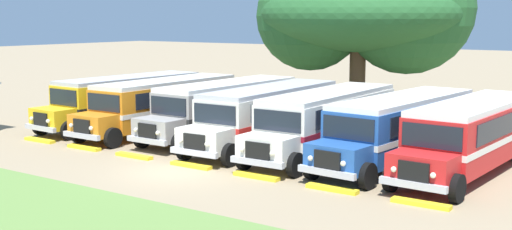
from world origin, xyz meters
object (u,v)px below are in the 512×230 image
(parked_bus_slot_0, at_px, (126,98))
(parked_bus_slot_3, at_px, (268,113))
(parked_bus_slot_6, at_px, (474,133))
(parked_bus_slot_2, at_px, (226,106))
(parked_bus_slot_4, at_px, (327,119))
(broad_shade_tree, at_px, (367,12))
(parked_bus_slot_5, at_px, (401,126))
(parked_bus_slot_1, at_px, (164,103))

(parked_bus_slot_0, bearing_deg, parked_bus_slot_3, 91.50)
(parked_bus_slot_0, bearing_deg, parked_bus_slot_6, 92.49)
(parked_bus_slot_2, relative_size, parked_bus_slot_4, 1.00)
(parked_bus_slot_2, xyz_separation_m, broad_shade_tree, (1.74, 13.50, 4.99))
(parked_bus_slot_3, relative_size, parked_bus_slot_5, 0.99)
(parked_bus_slot_3, bearing_deg, parked_bus_slot_4, 88.54)
(parked_bus_slot_1, bearing_deg, parked_bus_slot_0, -94.62)
(parked_bus_slot_3, relative_size, parked_bus_slot_6, 0.99)
(broad_shade_tree, bearing_deg, parked_bus_slot_1, -110.42)
(parked_bus_slot_1, xyz_separation_m, parked_bus_slot_4, (10.04, -0.01, 0.00))
(parked_bus_slot_6, bearing_deg, broad_shade_tree, -138.17)
(parked_bus_slot_1, height_order, parked_bus_slot_2, same)
(parked_bus_slot_4, distance_m, broad_shade_tree, 15.90)
(parked_bus_slot_1, distance_m, parked_bus_slot_2, 3.69)
(parked_bus_slot_5, height_order, parked_bus_slot_6, same)
(parked_bus_slot_1, height_order, parked_bus_slot_5, same)
(parked_bus_slot_2, height_order, broad_shade_tree, broad_shade_tree)
(parked_bus_slot_1, height_order, parked_bus_slot_6, same)
(parked_bus_slot_4, height_order, parked_bus_slot_6, same)
(parked_bus_slot_1, xyz_separation_m, parked_bus_slot_5, (13.59, 0.03, 0.00))
(parked_bus_slot_4, xyz_separation_m, broad_shade_tree, (-4.70, 14.34, 4.99))
(parked_bus_slot_2, distance_m, parked_bus_slot_5, 10.03)
(parked_bus_slot_4, relative_size, parked_bus_slot_6, 0.99)
(parked_bus_slot_2, height_order, parked_bus_slot_3, same)
(parked_bus_slot_2, relative_size, broad_shade_tree, 0.77)
(parked_bus_slot_2, distance_m, broad_shade_tree, 14.50)
(parked_bus_slot_4, bearing_deg, parked_bus_slot_2, -98.01)
(parked_bus_slot_2, height_order, parked_bus_slot_6, same)
(parked_bus_slot_4, bearing_deg, parked_bus_slot_6, 90.59)
(parked_bus_slot_1, relative_size, parked_bus_slot_6, 0.99)
(parked_bus_slot_6, bearing_deg, parked_bus_slot_1, -86.25)
(parked_bus_slot_2, xyz_separation_m, parked_bus_slot_6, (13.05, -0.71, 0.00))
(parked_bus_slot_0, relative_size, parked_bus_slot_1, 1.01)
(parked_bus_slot_0, xyz_separation_m, parked_bus_slot_4, (13.16, -0.26, 0.00))
(parked_bus_slot_1, relative_size, broad_shade_tree, 0.77)
(parked_bus_slot_0, distance_m, parked_bus_slot_1, 3.13)
(broad_shade_tree, bearing_deg, parked_bus_slot_6, -51.49)
(parked_bus_slot_2, bearing_deg, parked_bus_slot_1, -75.56)
(parked_bus_slot_2, bearing_deg, parked_bus_slot_0, -83.66)
(parked_bus_slot_0, height_order, parked_bus_slot_5, same)
(parked_bus_slot_0, relative_size, parked_bus_slot_2, 1.00)
(parked_bus_slot_5, bearing_deg, parked_bus_slot_0, -85.86)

